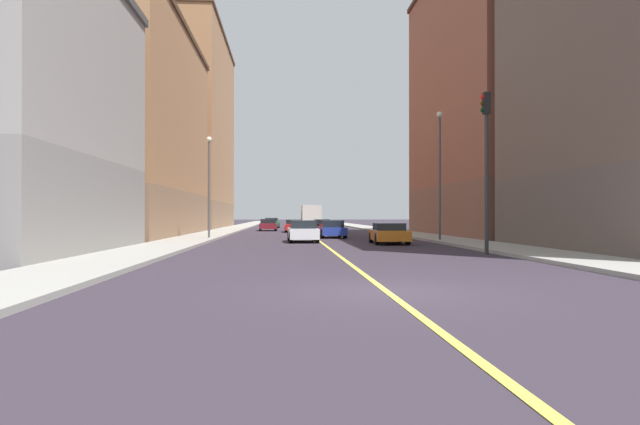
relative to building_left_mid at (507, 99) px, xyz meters
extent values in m
plane|color=#322A36|center=(-15.28, -30.84, -10.80)|extent=(400.00, 400.00, 0.00)
cube|color=#9E9B93|center=(-7.04, 18.16, -10.73)|extent=(3.12, 168.00, 0.15)
cube|color=#9E9B93|center=(-23.52, 18.16, -10.73)|extent=(3.12, 168.00, 0.15)
cube|color=#E5D14C|center=(-15.28, 18.16, -10.79)|extent=(0.16, 154.00, 0.01)
cube|color=brown|center=(0.00, 0.00, -8.83)|extent=(10.96, 20.86, 3.95)
cube|color=#93513D|center=(0.00, 0.00, 1.77)|extent=(10.96, 20.86, 17.24)
cube|color=#8F6B4F|center=(-30.56, 0.88, -9.06)|extent=(10.96, 23.46, 3.48)
cube|color=#A8754C|center=(-30.56, 0.88, -1.11)|extent=(10.96, 23.46, 12.42)
cube|color=#4B3422|center=(-30.56, 0.88, 5.30)|extent=(11.26, 23.76, 0.40)
cube|color=#8F6B4F|center=(-30.56, 28.40, -9.18)|extent=(10.96, 25.19, 3.25)
cube|color=#A8754C|center=(-30.56, 28.40, 2.79)|extent=(10.96, 25.19, 20.70)
cube|color=#4B3422|center=(-30.56, 28.40, 13.34)|extent=(11.26, 25.49, 0.40)
cylinder|color=#2D2D2D|center=(-9.00, -19.87, -7.85)|extent=(0.16, 0.16, 5.90)
cube|color=black|center=(-9.00, -19.87, -4.45)|extent=(0.28, 0.32, 0.90)
sphere|color=red|center=(-9.16, -19.87, -4.18)|extent=(0.20, 0.20, 0.20)
sphere|color=#352204|center=(-9.16, -19.87, -4.46)|extent=(0.20, 0.20, 0.20)
sphere|color=black|center=(-9.16, -19.87, -4.74)|extent=(0.20, 0.20, 0.20)
cylinder|color=#4C4C51|center=(-8.00, -9.22, -6.89)|extent=(0.14, 0.14, 7.52)
sphere|color=#EAEACC|center=(-8.00, -9.22, -2.98)|extent=(0.36, 0.36, 0.36)
cylinder|color=#4C4C51|center=(-22.56, -4.98, -7.43)|extent=(0.14, 0.14, 6.44)
sphere|color=#EAEACC|center=(-22.56, -4.98, -4.06)|extent=(0.36, 0.36, 0.36)
cube|color=maroon|center=(-19.27, 16.48, -10.29)|extent=(1.99, 4.48, 0.58)
cube|color=black|center=(-19.26, 16.35, -9.78)|extent=(1.67, 2.17, 0.44)
cylinder|color=black|center=(-20.14, 17.80, -10.48)|extent=(0.25, 0.65, 0.64)
cylinder|color=black|center=(-18.51, 17.88, -10.48)|extent=(0.25, 0.65, 0.64)
cylinder|color=black|center=(-20.02, 15.08, -10.48)|extent=(0.25, 0.65, 0.64)
cylinder|color=black|center=(-18.39, 15.15, -10.48)|extent=(0.25, 0.65, 0.64)
cube|color=white|center=(-16.37, -8.67, -10.27)|extent=(1.84, 4.06, 0.62)
cube|color=black|center=(-16.37, -8.79, -9.71)|extent=(1.57, 2.08, 0.49)
cylinder|color=black|center=(-17.19, -7.45, -10.48)|extent=(0.24, 0.65, 0.64)
cylinder|color=black|center=(-15.63, -7.41, -10.48)|extent=(0.24, 0.65, 0.64)
cylinder|color=black|center=(-17.11, -9.94, -10.48)|extent=(0.24, 0.65, 0.64)
cylinder|color=black|center=(-15.55, -9.89, -10.48)|extent=(0.24, 0.65, 0.64)
cube|color=#1E6B38|center=(-19.15, 28.25, -10.24)|extent=(1.99, 4.55, 0.68)
cube|color=black|center=(-19.14, 28.34, -9.70)|extent=(1.66, 2.09, 0.40)
cylinder|color=black|center=(-19.89, 29.67, -10.48)|extent=(0.25, 0.65, 0.64)
cylinder|color=black|center=(-18.27, 29.59, -10.48)|extent=(0.25, 0.65, 0.64)
cylinder|color=black|center=(-20.02, 26.91, -10.48)|extent=(0.25, 0.65, 0.64)
cylinder|color=black|center=(-18.40, 26.83, -10.48)|extent=(0.25, 0.65, 0.64)
cube|color=orange|center=(-11.50, -11.01, -10.30)|extent=(2.01, 4.50, 0.57)
cube|color=black|center=(-11.50, -11.14, -9.81)|extent=(1.71, 2.06, 0.41)
cylinder|color=black|center=(-12.30, -9.61, -10.48)|extent=(0.24, 0.65, 0.64)
cylinder|color=black|center=(-10.60, -9.67, -10.48)|extent=(0.24, 0.65, 0.64)
cylinder|color=black|center=(-12.40, -12.36, -10.48)|extent=(0.24, 0.65, 0.64)
cylinder|color=black|center=(-10.70, -12.42, -10.48)|extent=(0.24, 0.65, 0.64)
cube|color=black|center=(-13.74, 13.84, -10.29)|extent=(1.79, 4.08, 0.57)
cube|color=black|center=(-13.74, 13.83, -9.79)|extent=(1.57, 1.95, 0.43)
cylinder|color=black|center=(-14.53, 15.10, -10.48)|extent=(0.22, 0.64, 0.64)
cylinder|color=black|center=(-12.93, 15.09, -10.48)|extent=(0.22, 0.64, 0.64)
cylinder|color=black|center=(-14.55, 12.58, -10.48)|extent=(0.22, 0.64, 0.64)
cylinder|color=black|center=(-12.95, 12.57, -10.48)|extent=(0.22, 0.64, 0.64)
cube|color=red|center=(-16.60, 11.53, -10.30)|extent=(1.76, 4.57, 0.57)
cube|color=black|center=(-16.60, 11.59, -9.80)|extent=(1.53, 2.22, 0.43)
cylinder|color=black|center=(-17.37, 12.94, -10.48)|extent=(0.23, 0.64, 0.64)
cylinder|color=black|center=(-15.81, 12.93, -10.48)|extent=(0.23, 0.64, 0.64)
cylinder|color=black|center=(-17.39, 10.12, -10.48)|extent=(0.23, 0.64, 0.64)
cylinder|color=black|center=(-15.84, 10.11, -10.48)|extent=(0.23, 0.64, 0.64)
cube|color=#23389E|center=(-14.08, -2.32, -10.30)|extent=(1.95, 4.08, 0.56)
cube|color=black|center=(-14.08, -2.38, -9.77)|extent=(1.64, 2.06, 0.50)
cylinder|color=black|center=(-14.94, -1.12, -10.48)|extent=(0.25, 0.65, 0.64)
cylinder|color=black|center=(-13.34, -1.04, -10.48)|extent=(0.25, 0.65, 0.64)
cylinder|color=black|center=(-14.82, -3.59, -10.48)|extent=(0.25, 0.65, 0.64)
cylinder|color=black|center=(-13.22, -3.51, -10.48)|extent=(0.25, 0.65, 0.64)
cube|color=navy|center=(-14.28, 28.00, -9.49)|extent=(2.26, 1.86, 1.92)
cube|color=silver|center=(-14.28, 24.49, -9.15)|extent=(2.26, 4.37, 2.40)
cylinder|color=black|center=(-15.31, 27.67, -10.35)|extent=(0.30, 0.90, 0.90)
cylinder|color=black|center=(-13.26, 27.67, -10.35)|extent=(0.30, 0.90, 0.90)
cylinder|color=black|center=(-15.31, 23.56, -10.35)|extent=(0.30, 0.90, 0.90)
cylinder|color=black|center=(-13.26, 23.56, -10.35)|extent=(0.30, 0.90, 0.90)
camera|label=1|loc=(-17.46, -42.78, -9.16)|focal=31.31mm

